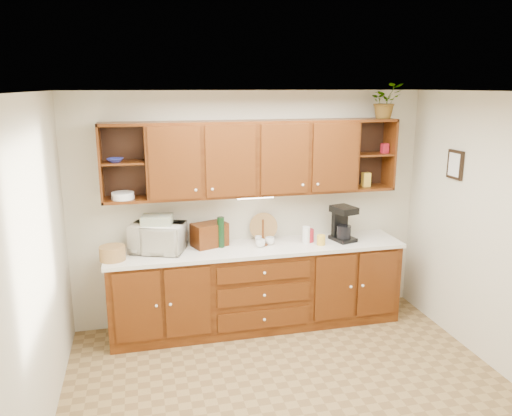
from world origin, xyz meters
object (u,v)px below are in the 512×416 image
microwave (158,238)px  bread_box (210,235)px  coffee_maker (343,224)px  potted_plant (385,101)px

microwave → bread_box: size_ratio=1.49×
microwave → coffee_maker: 2.05m
bread_box → potted_plant: size_ratio=0.95×
bread_box → potted_plant: potted_plant is taller
potted_plant → bread_box: bearing=178.7°
microwave → potted_plant: potted_plant is taller
microwave → potted_plant: size_ratio=1.42×
microwave → bread_box: 0.56m
bread_box → coffee_maker: 1.50m
microwave → coffee_maker: (2.05, -0.07, 0.04)m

